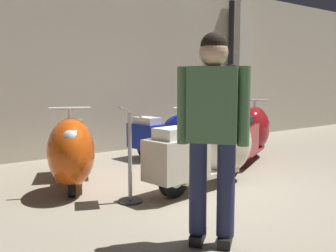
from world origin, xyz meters
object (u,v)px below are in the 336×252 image
scooter_0 (72,151)px  scooter_2 (170,138)px  scooter_3 (250,133)px  lamppost (231,55)px  info_stanchion (130,163)px  scooter_1 (212,149)px  visitor_0 (213,124)px

scooter_0 → scooter_2: bearing=126.1°
scooter_3 → scooter_2: bearing=130.7°
lamppost → info_stanchion: size_ratio=2.95×
scooter_0 → lamppost: lamppost is taller
scooter_1 → scooter_3: bearing=18.9°
scooter_1 → visitor_0: bearing=-140.9°
scooter_2 → info_stanchion: 2.08m
scooter_3 → lamppost: lamppost is taller
lamppost → info_stanchion: 4.05m
scooter_3 → info_stanchion: info_stanchion is taller
scooter_0 → visitor_0: 2.41m
scooter_0 → visitor_0: size_ratio=1.03×
scooter_3 → lamppost: 1.73m
visitor_0 → info_stanchion: visitor_0 is taller
scooter_3 → visitor_0: size_ratio=0.99×
scooter_3 → info_stanchion: 3.06m
scooter_2 → scooter_0: bearing=-85.0°
scooter_0 → scooter_1: scooter_1 is taller
scooter_3 → info_stanchion: size_ratio=1.60×
scooter_0 → scooter_1: (1.52, -0.99, 0.01)m
scooter_0 → scooter_3: 3.26m
scooter_1 → scooter_3: 1.95m
scooter_2 → lamppost: lamppost is taller
scooter_3 → visitor_0: bearing=-171.6°
scooter_1 → lamppost: (2.15, 1.79, 1.40)m
scooter_0 → info_stanchion: (0.31, -0.93, -0.03)m
scooter_0 → visitor_0: visitor_0 is taller
scooter_1 → visitor_0: size_ratio=1.04×
scooter_0 → scooter_3: (3.26, -0.11, -0.01)m
info_stanchion → scooter_1: bearing=-2.7°
scooter_1 → scooter_2: scooter_1 is taller
scooter_0 → visitor_0: bearing=30.5°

